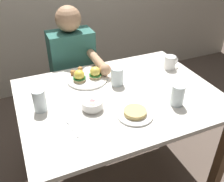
# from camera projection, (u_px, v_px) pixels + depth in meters

# --- Properties ---
(ground_plane) EXTENTS (6.00, 6.00, 0.00)m
(ground_plane) POSITION_uv_depth(u_px,v_px,m) (118.00, 174.00, 1.94)
(ground_plane) COLOR brown
(dining_table) EXTENTS (1.20, 0.90, 0.74)m
(dining_table) POSITION_uv_depth(u_px,v_px,m) (119.00, 109.00, 1.60)
(dining_table) COLOR white
(dining_table) RESTS_ON ground_plane
(eggs_benedict_plate) EXTENTS (0.27, 0.27, 0.09)m
(eggs_benedict_plate) POSITION_uv_depth(u_px,v_px,m) (87.00, 77.00, 1.67)
(eggs_benedict_plate) COLOR white
(eggs_benedict_plate) RESTS_ON dining_table
(fruit_bowl) EXTENTS (0.12, 0.12, 0.06)m
(fruit_bowl) POSITION_uv_depth(u_px,v_px,m) (93.00, 104.00, 1.40)
(fruit_bowl) COLOR white
(fruit_bowl) RESTS_ON dining_table
(coffee_mug) EXTENTS (0.11, 0.08, 0.09)m
(coffee_mug) POSITION_uv_depth(u_px,v_px,m) (170.00, 62.00, 1.80)
(coffee_mug) COLOR white
(coffee_mug) RESTS_ON dining_table
(fork) EXTENTS (0.03, 0.16, 0.00)m
(fork) POSITION_uv_depth(u_px,v_px,m) (71.00, 127.00, 1.29)
(fork) COLOR silver
(fork) RESTS_ON dining_table
(water_glass_near) EXTENTS (0.07, 0.07, 0.13)m
(water_glass_near) POSITION_uv_depth(u_px,v_px,m) (177.00, 97.00, 1.43)
(water_glass_near) COLOR silver
(water_glass_near) RESTS_ON dining_table
(water_glass_far) EXTENTS (0.07, 0.07, 0.13)m
(water_glass_far) POSITION_uv_depth(u_px,v_px,m) (40.00, 102.00, 1.38)
(water_glass_far) COLOR silver
(water_glass_far) RESTS_ON dining_table
(water_glass_extra) EXTENTS (0.08, 0.08, 0.12)m
(water_glass_extra) POSITION_uv_depth(u_px,v_px,m) (117.00, 77.00, 1.62)
(water_glass_extra) COLOR silver
(water_glass_extra) RESTS_ON dining_table
(side_plate) EXTENTS (0.20, 0.20, 0.04)m
(side_plate) POSITION_uv_depth(u_px,v_px,m) (135.00, 113.00, 1.36)
(side_plate) COLOR white
(side_plate) RESTS_ON dining_table
(diner_person) EXTENTS (0.34, 0.54, 1.14)m
(diner_person) POSITION_uv_depth(u_px,v_px,m) (74.00, 69.00, 2.01)
(diner_person) COLOR #33333D
(diner_person) RESTS_ON ground_plane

